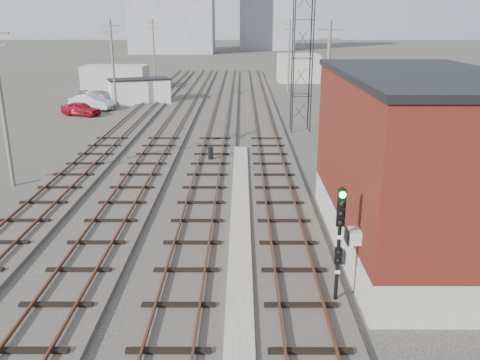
{
  "coord_description": "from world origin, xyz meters",
  "views": [
    {
      "loc": [
        0.56,
        -7.5,
        9.17
      ],
      "look_at": [
        0.49,
        14.24,
        2.2
      ],
      "focal_mm": 38.0,
      "sensor_mm": 36.0,
      "label": 1
    }
  ],
  "objects_px": {
    "site_trailer": "(140,91)",
    "car_grey": "(102,98)",
    "car_red": "(81,109)",
    "car_silver": "(92,102)",
    "signal_mast": "(339,238)",
    "switch_stand": "(211,154)"
  },
  "relations": [
    {
      "from": "site_trailer",
      "to": "car_red",
      "type": "bearing_deg",
      "value": -140.94
    },
    {
      "from": "site_trailer",
      "to": "car_red",
      "type": "relative_size",
      "value": 1.83
    },
    {
      "from": "car_red",
      "to": "car_grey",
      "type": "height_order",
      "value": "car_grey"
    },
    {
      "from": "site_trailer",
      "to": "car_silver",
      "type": "xyz_separation_m",
      "value": [
        -4.31,
        -3.75,
        -0.62
      ]
    },
    {
      "from": "car_silver",
      "to": "site_trailer",
      "type": "bearing_deg",
      "value": -29.47
    },
    {
      "from": "site_trailer",
      "to": "car_grey",
      "type": "bearing_deg",
      "value": 170.98
    },
    {
      "from": "site_trailer",
      "to": "car_grey",
      "type": "xyz_separation_m",
      "value": [
        -4.01,
        -0.75,
        -0.65
      ]
    },
    {
      "from": "car_red",
      "to": "car_silver",
      "type": "relative_size",
      "value": 0.83
    },
    {
      "from": "switch_stand",
      "to": "car_red",
      "type": "height_order",
      "value": "car_red"
    },
    {
      "from": "car_red",
      "to": "site_trailer",
      "type": "bearing_deg",
      "value": -11.54
    },
    {
      "from": "switch_stand",
      "to": "car_grey",
      "type": "xyz_separation_m",
      "value": [
        -13.27,
        23.18,
        0.19
      ]
    },
    {
      "from": "site_trailer",
      "to": "car_silver",
      "type": "bearing_deg",
      "value": -158.64
    },
    {
      "from": "switch_stand",
      "to": "site_trailer",
      "type": "xyz_separation_m",
      "value": [
        -9.26,
        23.93,
        0.84
      ]
    },
    {
      "from": "signal_mast",
      "to": "car_grey",
      "type": "height_order",
      "value": "signal_mast"
    },
    {
      "from": "switch_stand",
      "to": "car_silver",
      "type": "xyz_separation_m",
      "value": [
        -13.58,
        20.18,
        0.22
      ]
    },
    {
      "from": "car_silver",
      "to": "car_grey",
      "type": "xyz_separation_m",
      "value": [
        0.31,
        3.0,
        -0.03
      ]
    },
    {
      "from": "car_red",
      "to": "car_silver",
      "type": "height_order",
      "value": "car_silver"
    },
    {
      "from": "switch_stand",
      "to": "car_red",
      "type": "relative_size",
      "value": 0.31
    },
    {
      "from": "car_red",
      "to": "car_grey",
      "type": "relative_size",
      "value": 0.76
    },
    {
      "from": "car_red",
      "to": "car_grey",
      "type": "bearing_deg",
      "value": 16.31
    },
    {
      "from": "signal_mast",
      "to": "car_silver",
      "type": "height_order",
      "value": "signal_mast"
    },
    {
      "from": "car_silver",
      "to": "car_grey",
      "type": "relative_size",
      "value": 0.92
    }
  ]
}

